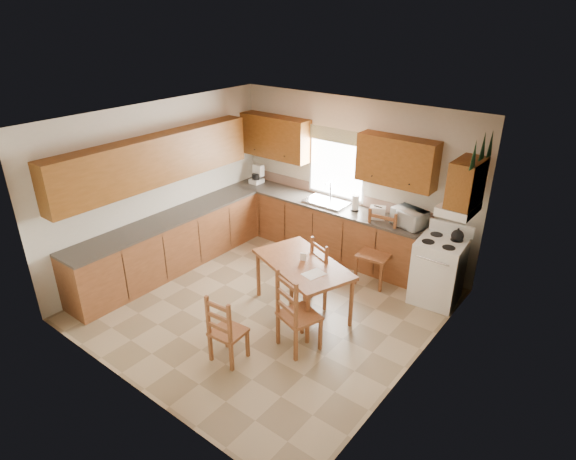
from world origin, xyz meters
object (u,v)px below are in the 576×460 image
Objects in this scene: chair_near_right at (228,327)px; microwave at (409,218)px; chair_near_left at (299,311)px; dining_table at (302,286)px; chair_far_left at (375,250)px; chair_far_right at (308,277)px; stove at (438,271)px.

microwave is at bearing -109.47° from chair_near_right.
dining_table is at bearing -38.36° from chair_near_left.
chair_near_left is at bearing -35.89° from dining_table.
chair_near_left is 0.91m from chair_near_right.
microwave is at bearing 48.36° from chair_far_left.
chair_near_left is 2.00m from chair_far_left.
dining_table is at bearing -80.83° from chair_far_right.
microwave is 0.72m from chair_far_left.
microwave reaches higher than chair_near_right.
chair_near_left reaches higher than chair_near_right.
chair_far_left is (-0.97, -0.14, 0.09)m from stove.
chair_near_right is (-1.48, -2.86, -0.01)m from stove.
chair_far_right is at bearing 98.14° from dining_table.
dining_table is (-1.40, -1.44, -0.09)m from stove.
chair_far_right is (-0.44, 0.80, -0.04)m from chair_near_left.
chair_near_right is 0.82× the size of chair_far_left.
chair_far_right is (0.10, 1.52, 0.04)m from chair_near_right.
chair_far_left is (0.51, 2.72, 0.11)m from chair_near_right.
chair_near_right is 0.92× the size of chair_far_right.
microwave reaches higher than chair_far_left.
stove reaches higher than dining_table.
chair_near_left is at bearing -39.79° from chair_far_right.
microwave is (-0.66, 0.29, 0.58)m from stove.
chair_near_left is at bearing -118.61° from stove.
microwave is 2.50m from chair_near_left.
dining_table is 0.85m from chair_near_left.
dining_table is 1.44× the size of chair_far_right.
chair_near_left is 1.18× the size of chair_near_right.
microwave is at bearing -78.53° from chair_near_left.
dining_table is 1.39m from chair_far_left.
chair_far_left is 1.27m from chair_far_right.
chair_far_left reaches higher than chair_near_left.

